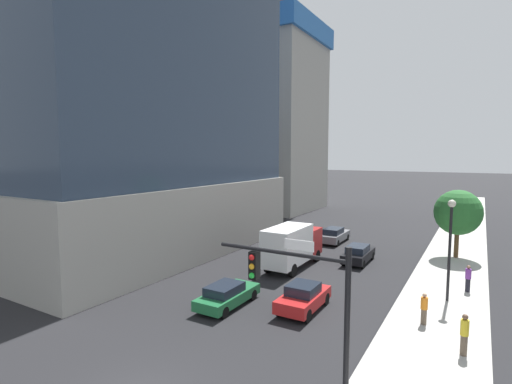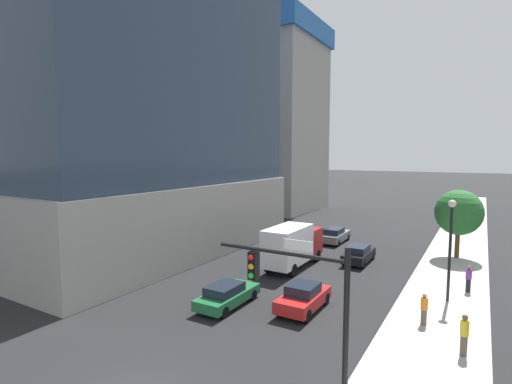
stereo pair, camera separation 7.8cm
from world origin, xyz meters
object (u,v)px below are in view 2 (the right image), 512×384
object	(u,v)px
car_green	(227,295)
box_truck	(292,245)
car_black	(359,254)
pedestrian_yellow_shirt	(464,335)
street_tree	(459,213)
pedestrian_orange_shirt	(424,309)
traffic_light_pole	(300,290)
pedestrian_purple_shirt	(469,278)
construction_building	(267,110)
car_red	(303,297)
car_gray	(335,235)
street_lamp	(451,236)

from	to	relation	value
car_green	box_truck	bearing A→B (deg)	90.00
car_black	pedestrian_yellow_shirt	size ratio (longest dim) A/B	2.33
street_tree	car_black	xyz separation A→B (m)	(-6.73, -5.24, -3.19)
car_green	pedestrian_orange_shirt	distance (m)	10.48
traffic_light_pole	pedestrian_purple_shirt	distance (m)	15.91
construction_building	car_black	bearing A→B (deg)	-47.87
street_tree	pedestrian_orange_shirt	size ratio (longest dim) A/B	3.51
pedestrian_yellow_shirt	street_tree	bearing A→B (deg)	94.00
box_truck	pedestrian_orange_shirt	xyz separation A→B (m)	(10.08, -5.91, -0.86)
street_tree	car_green	size ratio (longest dim) A/B	1.29
car_black	car_green	size ratio (longest dim) A/B	0.96
car_red	box_truck	world-z (taller)	box_truck
car_black	car_gray	size ratio (longest dim) A/B	0.94
street_lamp	pedestrian_purple_shirt	bearing A→B (deg)	67.18
box_truck	pedestrian_purple_shirt	xyz separation A→B (m)	(11.84, 0.51, -0.83)
pedestrian_purple_shirt	pedestrian_yellow_shirt	bearing A→B (deg)	-89.29
traffic_light_pole	car_gray	xyz separation A→B (m)	(-7.01, 24.23, -3.25)
car_green	pedestrian_purple_shirt	distance (m)	15.03
car_black	pedestrian_purple_shirt	bearing A→B (deg)	-23.75
street_lamp	car_gray	world-z (taller)	street_lamp
car_gray	car_red	size ratio (longest dim) A/B	1.12
street_lamp	car_green	distance (m)	13.32
street_lamp	construction_building	bearing A→B (deg)	133.83
pedestrian_yellow_shirt	pedestrian_purple_shirt	world-z (taller)	pedestrian_yellow_shirt
car_gray	pedestrian_purple_shirt	bearing A→B (deg)	-38.37
street_tree	pedestrian_yellow_shirt	xyz separation A→B (m)	(1.22, -17.51, -2.84)
construction_building	pedestrian_yellow_shirt	size ratio (longest dim) A/B	20.77
street_lamp	car_red	distance (m)	9.24
street_lamp	pedestrian_orange_shirt	size ratio (longest dim) A/B	3.70
box_truck	pedestrian_purple_shirt	bearing A→B (deg)	2.48
car_black	pedestrian_orange_shirt	bearing A→B (deg)	-58.34
car_black	pedestrian_yellow_shirt	world-z (taller)	pedestrian_yellow_shirt
pedestrian_purple_shirt	construction_building	bearing A→B (deg)	137.12
construction_building	car_black	size ratio (longest dim) A/B	8.93
car_green	pedestrian_orange_shirt	world-z (taller)	pedestrian_orange_shirt
street_tree	car_green	distance (m)	21.15
construction_building	box_truck	distance (m)	35.78
pedestrian_purple_shirt	car_green	bearing A→B (deg)	-141.99
car_black	car_green	world-z (taller)	car_black
car_black	pedestrian_yellow_shirt	distance (m)	14.63
traffic_light_pole	pedestrian_orange_shirt	bearing A→B (deg)	70.02
construction_building	pedestrian_purple_shirt	distance (m)	42.81
car_red	pedestrian_purple_shirt	size ratio (longest dim) A/B	2.40
pedestrian_purple_shirt	pedestrian_orange_shirt	bearing A→B (deg)	-105.33
traffic_light_pole	car_gray	bearing A→B (deg)	106.14
traffic_light_pole	street_lamp	xyz separation A→B (m)	(3.85, 12.54, 0.04)
street_lamp	car_black	xyz separation A→B (m)	(-6.87, 5.77, -3.31)
traffic_light_pole	car_green	world-z (taller)	traffic_light_pole
car_black	car_gray	bearing A→B (deg)	124.00
street_lamp	car_black	size ratio (longest dim) A/B	1.42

